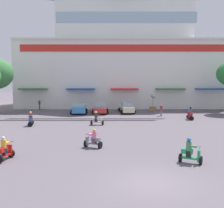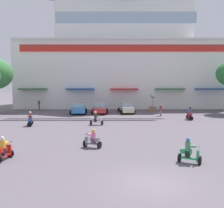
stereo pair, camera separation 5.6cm
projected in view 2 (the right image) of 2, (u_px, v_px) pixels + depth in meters
ground_plane at (133, 131)px, 26.39m from camera, size 128.00×128.00×0.00m
colonial_building at (124, 53)px, 48.04m from camera, size 35.63×15.76×21.86m
parked_car_0 at (79, 108)px, 38.48m from camera, size 2.70×4.46×1.46m
parked_car_1 at (100, 108)px, 38.53m from camera, size 2.49×4.18×1.48m
parked_car_2 at (127, 108)px, 39.13m from camera, size 2.48×4.55×1.49m
scooter_rider_1 at (93, 140)px, 20.05m from camera, size 1.43×1.03×1.43m
scooter_rider_2 at (31, 120)px, 28.89m from camera, size 0.74×1.39×1.54m
scooter_rider_3 at (190, 153)px, 16.45m from camera, size 1.45×1.07×1.58m
scooter_rider_5 at (5, 150)px, 17.05m from camera, size 0.79×1.48×1.56m
scooter_rider_6 at (190, 114)px, 32.93m from camera, size 0.56×1.42×1.58m
scooter_rider_8 at (97, 119)px, 29.40m from camera, size 1.45×0.72×1.51m
pedestrian_0 at (162, 109)px, 35.78m from camera, size 0.49×0.49×1.58m
pedestrian_1 at (40, 104)px, 42.30m from camera, size 0.35×0.35×1.64m
balloon_vendor_cart at (153, 105)px, 40.42m from camera, size 1.07×0.94×2.55m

